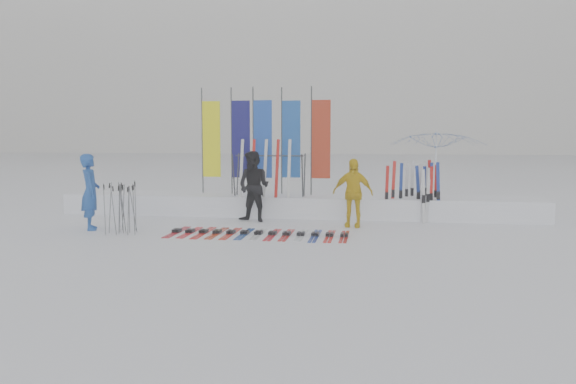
% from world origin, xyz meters
% --- Properties ---
extents(ground, '(120.00, 120.00, 0.00)m').
position_xyz_m(ground, '(0.00, 0.00, 0.00)').
color(ground, white).
rests_on(ground, ground).
extents(snow_bank, '(14.00, 1.60, 0.60)m').
position_xyz_m(snow_bank, '(0.00, 4.60, 0.30)').
color(snow_bank, white).
rests_on(snow_bank, ground).
extents(person_blue, '(0.74, 0.83, 1.91)m').
position_xyz_m(person_blue, '(-4.77, 1.29, 0.95)').
color(person_blue, '#1C4BA4').
rests_on(person_blue, ground).
extents(person_black, '(1.13, 0.99, 1.94)m').
position_xyz_m(person_black, '(-0.99, 3.20, 0.97)').
color(person_black, black).
rests_on(person_black, ground).
extents(person_yellow, '(1.08, 0.55, 1.77)m').
position_xyz_m(person_yellow, '(1.72, 2.76, 0.89)').
color(person_yellow, yellow).
rests_on(person_yellow, ground).
extents(tent_canopy, '(3.22, 3.26, 2.58)m').
position_xyz_m(tent_canopy, '(4.12, 5.69, 1.29)').
color(tent_canopy, white).
rests_on(tent_canopy, ground).
extents(ski_row, '(4.26, 1.69, 0.07)m').
position_xyz_m(ski_row, '(-0.46, 1.23, 0.04)').
color(ski_row, '#AD0D19').
rests_on(ski_row, ground).
extents(pole_cluster, '(0.76, 0.82, 1.25)m').
position_xyz_m(pole_cluster, '(-3.76, 0.95, 0.60)').
color(pole_cluster, '#595B60').
rests_on(pole_cluster, ground).
extents(feather_flags, '(3.95, 0.30, 3.20)m').
position_xyz_m(feather_flags, '(-1.02, 4.79, 2.24)').
color(feather_flags, '#383A3F').
rests_on(feather_flags, ground).
extents(ski_rack, '(2.04, 0.80, 1.23)m').
position_xyz_m(ski_rack, '(-0.75, 4.20, 1.38)').
color(ski_rack, '#383A3F').
rests_on(ski_rack, ground).
extents(upright_skis, '(1.49, 1.17, 1.70)m').
position_xyz_m(upright_skis, '(3.50, 4.23, 0.79)').
color(upright_skis, navy).
rests_on(upright_skis, ground).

